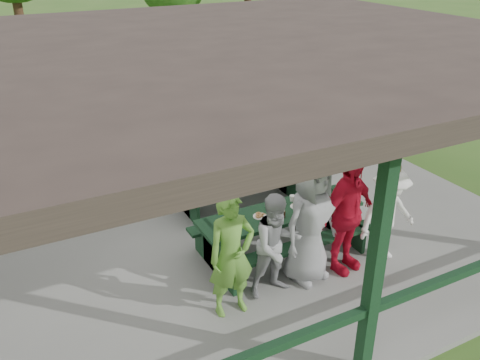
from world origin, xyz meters
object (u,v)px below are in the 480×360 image
contestant_red (347,215)px  contestant_green (231,255)px  picnic_table_near (280,226)px  contestant_white_fedora (388,215)px  picnic_table_far (233,177)px  contestant_grey_mid (310,221)px  spectator_grey (248,146)px  contestant_grey_left (277,245)px  pickup_truck (103,72)px  spectator_lblue (169,156)px  spectator_blue (89,156)px

contestant_red → contestant_green: bearing=170.7°
picnic_table_near → contestant_white_fedora: bearing=-33.4°
contestant_green → picnic_table_near: bearing=36.1°
picnic_table_far → picnic_table_near: bearing=-94.9°
contestant_grey_mid → contestant_red: 0.61m
contestant_green → contestant_white_fedora: 2.71m
picnic_table_far → spectator_grey: 1.05m
contestant_grey_left → contestant_red: contestant_red is taller
contestant_grey_left → pickup_truck: size_ratio=0.30×
picnic_table_near → spectator_lblue: 3.06m
picnic_table_far → spectator_lblue: 1.36m
contestant_grey_mid → contestant_white_fedora: bearing=-17.4°
contestant_white_fedora → spectator_blue: size_ratio=0.90×
picnic_table_far → contestant_grey_mid: contestant_grey_mid is taller
picnic_table_far → pickup_truck: bearing=91.9°
contestant_grey_mid → spectator_grey: 3.61m
contestant_grey_left → contestant_white_fedora: contestant_white_fedora is taller
contestant_green → contestant_grey_left: (0.74, 0.08, -0.11)m
contestant_white_fedora → contestant_grey_mid: bearing=176.7°
contestant_grey_left → contestant_grey_mid: contestant_grey_mid is taller
spectator_grey → spectator_blue: bearing=-0.8°
pickup_truck → contestant_grey_left: bearing=167.0°
contestant_grey_mid → contestant_white_fedora: 1.39m
contestant_green → contestant_grey_mid: 1.35m
contestant_grey_left → contestant_grey_mid: size_ratio=0.81×
picnic_table_far → contestant_grey_left: 2.97m
picnic_table_near → spectator_grey: (0.89, 2.73, 0.24)m
picnic_table_near → contestant_red: size_ratio=1.42×
contestant_red → contestant_white_fedora: contestant_red is taller
contestant_red → pickup_truck: (-0.74, 11.74, -0.32)m
contestant_red → pickup_truck: 11.77m
contestant_grey_left → contestant_red: size_ratio=0.82×
contestant_grey_mid → spectator_blue: (-2.24, 4.08, -0.07)m
contestant_red → spectator_grey: contestant_red is taller
contestant_green → contestant_white_fedora: contestant_green is taller
spectator_blue → spectator_grey: bearing=-176.3°
contestant_green → spectator_blue: 4.33m
contestant_white_fedora → spectator_blue: bearing=132.9°
picnic_table_far → contestant_white_fedora: bearing=-67.5°
picnic_table_near → contestant_grey_mid: 0.91m
contestant_grey_mid → contestant_grey_left: bearing=175.9°
contestant_grey_left → spectator_blue: spectator_blue is taller
picnic_table_near → contestant_red: 1.14m
picnic_table_far → contestant_red: contestant_red is taller
picnic_table_near → spectator_grey: bearing=72.0°
spectator_blue → pickup_truck: bearing=-91.2°
contestant_grey_mid → contestant_green: bearing=174.9°
picnic_table_far → spectator_lblue: bearing=134.9°
contestant_red → spectator_blue: contestant_red is taller
picnic_table_near → contestant_grey_left: 1.08m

